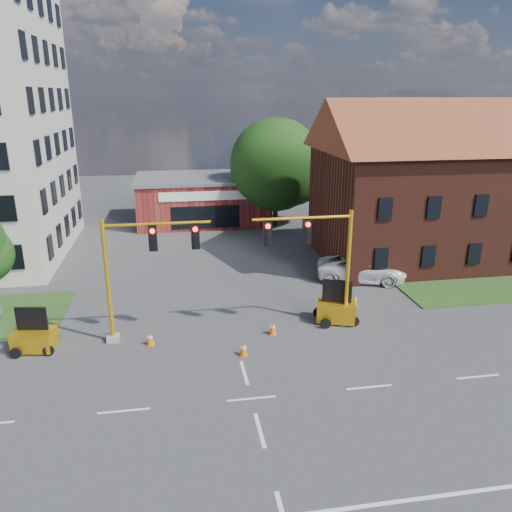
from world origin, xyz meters
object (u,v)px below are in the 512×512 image
object	(u,v)px
signal_mast_east	(318,255)
pickup_white	(361,269)
signal_mast_west	(142,265)
trailer_west	(34,338)
trailer_east	(336,309)

from	to	relation	value
signal_mast_east	pickup_white	bearing A→B (deg)	51.49
signal_mast_east	signal_mast_west	bearing A→B (deg)	180.00
signal_mast_west	trailer_west	bearing A→B (deg)	-176.16
trailer_west	trailer_east	distance (m)	15.18
trailer_west	pickup_white	size ratio (longest dim) A/B	0.37
trailer_west	trailer_east	world-z (taller)	trailer_east
trailer_west	signal_mast_west	bearing A→B (deg)	13.23
signal_mast_east	trailer_west	distance (m)	14.30
trailer_west	signal_mast_east	bearing A→B (deg)	10.83
signal_mast_west	trailer_east	distance (m)	10.46
signal_mast_east	trailer_east	distance (m)	3.46
signal_mast_east	trailer_east	world-z (taller)	signal_mast_east
signal_mast_east	trailer_west	bearing A→B (deg)	-178.56
signal_mast_west	signal_mast_east	world-z (taller)	same
trailer_west	pickup_white	world-z (taller)	trailer_west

